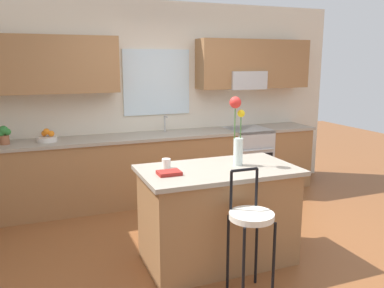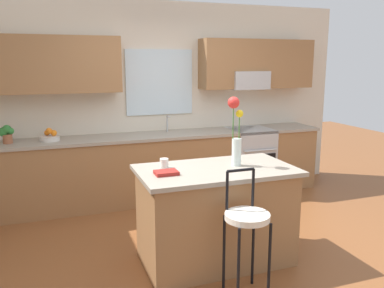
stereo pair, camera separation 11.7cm
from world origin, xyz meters
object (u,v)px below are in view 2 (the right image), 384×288
at_px(kitchen_island, 216,215).
at_px(oven_range, 249,159).
at_px(potted_plant_small, 6,133).
at_px(flower_vase, 236,132).
at_px(cookbook, 166,173).
at_px(fruit_bowl_oranges, 50,137).
at_px(mug_ceramic, 164,163).
at_px(bar_stool_near, 247,222).

bearing_deg(kitchen_island, oven_range, 54.41).
bearing_deg(potted_plant_small, flower_vase, -41.42).
xyz_separation_m(oven_range, flower_vase, (-1.14, -1.85, 0.78)).
height_order(cookbook, fruit_bowl_oranges, fruit_bowl_oranges).
bearing_deg(mug_ceramic, cookbook, -101.22).
bearing_deg(bar_stool_near, flower_vase, 72.45).
height_order(oven_range, potted_plant_small, potted_plant_small).
height_order(bar_stool_near, potted_plant_small, potted_plant_small).
height_order(flower_vase, potted_plant_small, flower_vase).
relative_size(bar_stool_near, cookbook, 5.21).
bearing_deg(cookbook, fruit_bowl_oranges, 115.65).
bearing_deg(cookbook, mug_ceramic, 78.78).
bearing_deg(cookbook, bar_stool_near, -49.62).
relative_size(kitchen_island, potted_plant_small, 6.47).
height_order(flower_vase, cookbook, flower_vase).
distance_m(bar_stool_near, potted_plant_small, 3.20).
bearing_deg(potted_plant_small, kitchen_island, -44.85).
distance_m(kitchen_island, bar_stool_near, 0.65).
bearing_deg(bar_stool_near, fruit_bowl_oranges, 119.46).
bearing_deg(mug_ceramic, kitchen_island, -20.72).
distance_m(fruit_bowl_oranges, potted_plant_small, 0.49).
relative_size(bar_stool_near, potted_plant_small, 4.65).
relative_size(oven_range, potted_plant_small, 4.11).
relative_size(flower_vase, fruit_bowl_oranges, 2.72).
distance_m(kitchen_island, flower_vase, 0.81).
bearing_deg(mug_ceramic, oven_range, 43.60).
xyz_separation_m(kitchen_island, flower_vase, (0.21, 0.03, 0.78)).
height_order(oven_range, kitchen_island, same).
relative_size(bar_stool_near, mug_ceramic, 11.58).
height_order(cookbook, potted_plant_small, potted_plant_small).
bearing_deg(fruit_bowl_oranges, kitchen_island, -53.13).
xyz_separation_m(oven_range, cookbook, (-1.84, -1.93, 0.48)).
xyz_separation_m(bar_stool_near, cookbook, (-0.49, 0.58, 0.30)).
bearing_deg(bar_stool_near, mug_ceramic, 119.50).
bearing_deg(oven_range, potted_plant_small, 179.53).
bearing_deg(flower_vase, mug_ceramic, 168.16).
bearing_deg(potted_plant_small, mug_ceramic, -49.82).
height_order(bar_stool_near, flower_vase, flower_vase).
relative_size(mug_ceramic, potted_plant_small, 0.40).
bearing_deg(bar_stool_near, potted_plant_small, 127.13).
xyz_separation_m(kitchen_island, potted_plant_small, (-1.92, 1.91, 0.58)).
bearing_deg(bar_stool_near, cookbook, 130.38).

